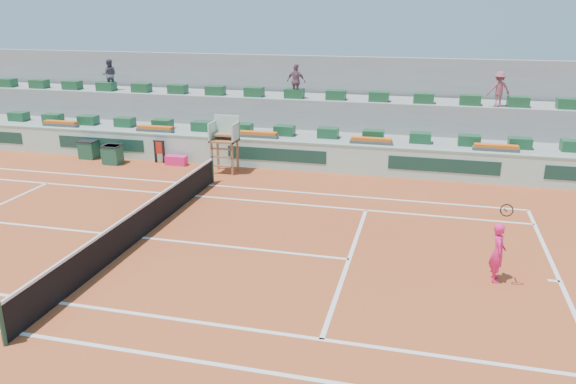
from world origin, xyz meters
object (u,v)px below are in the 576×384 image
player_bag (176,160)px  tennis_player (498,252)px  umpire_chair (225,136)px  drink_cooler_a (113,155)px

player_bag → tennis_player: (12.77, -8.27, 0.59)m
player_bag → tennis_player: bearing=-32.9°
player_bag → tennis_player: tennis_player is taller
tennis_player → umpire_chair: bearing=142.6°
umpire_chair → tennis_player: umpire_chair is taller
drink_cooler_a → tennis_player: (15.59, -7.72, 0.38)m
tennis_player → player_bag: bearing=147.1°
umpire_chair → drink_cooler_a: (-5.34, -0.10, -1.12)m
umpire_chair → player_bag: bearing=169.9°
drink_cooler_a → tennis_player: tennis_player is taller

